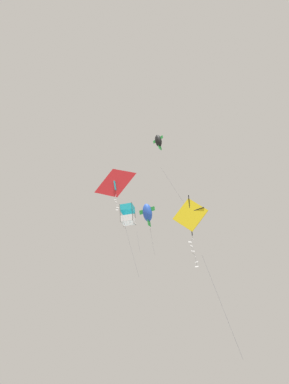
{
  "coord_description": "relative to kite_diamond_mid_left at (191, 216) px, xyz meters",
  "views": [
    {
      "loc": [
        20.33,
        19.65,
        13.16
      ],
      "look_at": [
        -4.38,
        -1.71,
        42.64
      ],
      "focal_mm": 53.6,
      "sensor_mm": 36.0,
      "label": 1
    }
  ],
  "objects": [
    {
      "name": "kite_fish_low_drifter",
      "position": [
        -8.46,
        -10.17,
        11.18
      ],
      "size": [
        1.33,
        1.36,
        4.91
      ],
      "rotation": [
        0.33,
        0.0,
        1.83
      ],
      "color": "blue"
    },
    {
      "name": "kite_diamond_mid_left",
      "position": [
        0.0,
        0.0,
        0.0
      ],
      "size": [
        2.34,
        2.46,
        9.25
      ],
      "rotation": [
        0.32,
        0.0,
        2.11
      ],
      "color": "yellow"
    },
    {
      "name": "kite_delta_near_right",
      "position": [
        -4.0,
        -9.57,
        10.91
      ],
      "size": [
        2.15,
        2.87,
        9.45
      ],
      "rotation": [
        0.29,
        0.0,
        1.7
      ],
      "color": "red"
    },
    {
      "name": "kite_box_upper_right",
      "position": [
        -10.3,
        -14.09,
        14.27
      ],
      "size": [
        2.53,
        2.12,
        5.69
      ],
      "rotation": [
        0.28,
        0.0,
        2.04
      ],
      "color": "#1EB2C6"
    },
    {
      "name": "kite_fish_highest",
      "position": [
        -6.4,
        -7.17,
        16.0
      ],
      "size": [
        2.41,
        3.18,
        8.8
      ],
      "rotation": [
        0.28,
        0.0,
        1.57
      ],
      "color": "black"
    }
  ]
}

